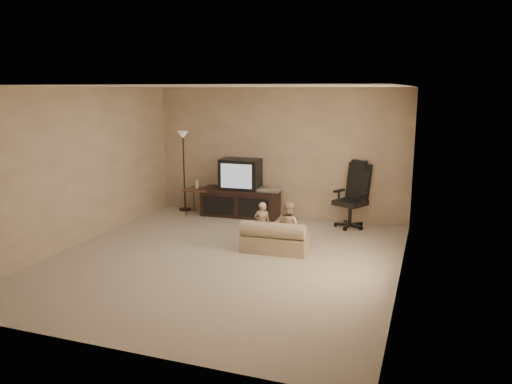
{
  "coord_description": "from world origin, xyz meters",
  "views": [
    {
      "loc": [
        2.8,
        -6.45,
        2.46
      ],
      "look_at": [
        0.3,
        0.6,
        0.92
      ],
      "focal_mm": 35.0,
      "sensor_mm": 36.0,
      "label": 1
    }
  ],
  "objects_px": {
    "tv_stand": "(241,192)",
    "toddler_left": "(262,224)",
    "side_table": "(198,189)",
    "office_chair": "(353,203)",
    "toddler_right": "(288,226)",
    "floor_lamp": "(183,153)",
    "child_sofa": "(275,239)"
  },
  "relations": [
    {
      "from": "tv_stand",
      "to": "toddler_left",
      "type": "height_order",
      "value": "tv_stand"
    },
    {
      "from": "tv_stand",
      "to": "side_table",
      "type": "bearing_deg",
      "value": -169.1
    },
    {
      "from": "office_chair",
      "to": "toddler_right",
      "type": "xyz_separation_m",
      "value": [
        -0.73,
        -1.72,
        -0.04
      ]
    },
    {
      "from": "tv_stand",
      "to": "office_chair",
      "type": "xyz_separation_m",
      "value": [
        2.2,
        -0.07,
        -0.04
      ]
    },
    {
      "from": "tv_stand",
      "to": "floor_lamp",
      "type": "bearing_deg",
      "value": 175.0
    },
    {
      "from": "office_chair",
      "to": "floor_lamp",
      "type": "distance_m",
      "value": 3.56
    },
    {
      "from": "floor_lamp",
      "to": "toddler_left",
      "type": "relative_size",
      "value": 2.28
    },
    {
      "from": "floor_lamp",
      "to": "child_sofa",
      "type": "bearing_deg",
      "value": -37.34
    },
    {
      "from": "floor_lamp",
      "to": "toddler_right",
      "type": "xyz_separation_m",
      "value": [
        2.75,
        -1.85,
        -0.8
      ]
    },
    {
      "from": "floor_lamp",
      "to": "tv_stand",
      "type": "bearing_deg",
      "value": -2.6
    },
    {
      "from": "child_sofa",
      "to": "toddler_right",
      "type": "xyz_separation_m",
      "value": [
        0.17,
        0.11,
        0.19
      ]
    },
    {
      "from": "child_sofa",
      "to": "toddler_left",
      "type": "bearing_deg",
      "value": 138.46
    },
    {
      "from": "tv_stand",
      "to": "child_sofa",
      "type": "distance_m",
      "value": 2.32
    },
    {
      "from": "toddler_left",
      "to": "toddler_right",
      "type": "relative_size",
      "value": 0.92
    },
    {
      "from": "side_table",
      "to": "toddler_right",
      "type": "relative_size",
      "value": 0.92
    },
    {
      "from": "child_sofa",
      "to": "toddler_right",
      "type": "distance_m",
      "value": 0.28
    },
    {
      "from": "floor_lamp",
      "to": "toddler_left",
      "type": "xyz_separation_m",
      "value": [
        2.29,
        -1.73,
        -0.83
      ]
    },
    {
      "from": "side_table",
      "to": "toddler_right",
      "type": "xyz_separation_m",
      "value": [
        2.31,
        -1.6,
        -0.12
      ]
    },
    {
      "from": "side_table",
      "to": "toddler_left",
      "type": "xyz_separation_m",
      "value": [
        1.85,
        -1.48,
        -0.16
      ]
    },
    {
      "from": "side_table",
      "to": "floor_lamp",
      "type": "bearing_deg",
      "value": 149.83
    },
    {
      "from": "office_chair",
      "to": "child_sofa",
      "type": "xyz_separation_m",
      "value": [
        -0.9,
        -1.83,
        -0.23
      ]
    },
    {
      "from": "office_chair",
      "to": "side_table",
      "type": "bearing_deg",
      "value": -150.84
    },
    {
      "from": "child_sofa",
      "to": "toddler_right",
      "type": "relative_size",
      "value": 1.33
    },
    {
      "from": "office_chair",
      "to": "toddler_left",
      "type": "distance_m",
      "value": 1.99
    },
    {
      "from": "floor_lamp",
      "to": "child_sofa",
      "type": "distance_m",
      "value": 3.38
    },
    {
      "from": "tv_stand",
      "to": "side_table",
      "type": "relative_size",
      "value": 2.24
    },
    {
      "from": "side_table",
      "to": "floor_lamp",
      "type": "distance_m",
      "value": 0.85
    },
    {
      "from": "tv_stand",
      "to": "office_chair",
      "type": "bearing_deg",
      "value": -4.31
    },
    {
      "from": "child_sofa",
      "to": "floor_lamp",
      "type": "bearing_deg",
      "value": 140.1
    },
    {
      "from": "child_sofa",
      "to": "toddler_left",
      "type": "xyz_separation_m",
      "value": [
        -0.28,
        0.23,
        0.16
      ]
    },
    {
      "from": "child_sofa",
      "to": "toddler_left",
      "type": "height_order",
      "value": "toddler_left"
    },
    {
      "from": "tv_stand",
      "to": "toddler_left",
      "type": "distance_m",
      "value": 1.96
    }
  ]
}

